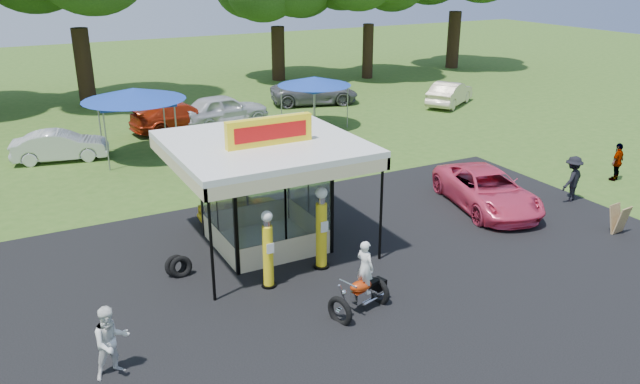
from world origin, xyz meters
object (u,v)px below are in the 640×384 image
(kiosk_car, at_px, (240,207))
(pink_sedan, at_px, (487,190))
(spectator_east_a, at_px, (572,179))
(bg_car_d, at_px, (314,92))
(motorcycle, at_px, (363,283))
(bg_car_a, at_px, (60,146))
(bg_car_e, at_px, (450,93))
(gas_station_kiosk, at_px, (265,191))
(spectator_east_b, at_px, (617,162))
(bg_car_b, at_px, (180,116))
(tent_east, at_px, (314,81))
(gas_pump_left, at_px, (268,252))
(spectator_west, at_px, (111,342))
(a_frame_sign, at_px, (619,220))
(gas_pump_right, at_px, (321,230))
(bg_car_c, at_px, (224,109))
(tent_west, at_px, (134,95))

(kiosk_car, xyz_separation_m, pink_sedan, (8.18, -3.05, 0.21))
(pink_sedan, bearing_deg, spectator_east_a, -3.07)
(pink_sedan, relative_size, bg_car_d, 0.93)
(motorcycle, xyz_separation_m, pink_sedan, (7.56, 3.88, -0.08))
(bg_car_a, relative_size, bg_car_e, 0.92)
(pink_sedan, distance_m, bg_car_e, 16.84)
(bg_car_e, bearing_deg, gas_station_kiosk, 94.29)
(spectator_east_a, height_order, spectator_east_b, spectator_east_a)
(bg_car_b, height_order, tent_east, tent_east)
(gas_pump_left, height_order, spectator_west, gas_pump_left)
(motorcycle, distance_m, spectator_west, 6.07)
(gas_pump_left, relative_size, motorcycle, 1.13)
(gas_station_kiosk, distance_m, a_frame_sign, 11.44)
(gas_pump_right, height_order, tent_east, tent_east)
(gas_pump_right, bearing_deg, tent_east, 63.26)
(bg_car_b, height_order, bg_car_c, bg_car_c)
(gas_pump_left, distance_m, bg_car_c, 18.19)
(gas_pump_right, distance_m, bg_car_d, 21.79)
(a_frame_sign, relative_size, pink_sedan, 0.19)
(bg_car_a, relative_size, bg_car_c, 0.84)
(spectator_east_b, xyz_separation_m, tent_east, (-6.80, 13.21, 1.65))
(a_frame_sign, xyz_separation_m, kiosk_car, (-10.41, 6.78, -0.01))
(gas_station_kiosk, distance_m, tent_west, 11.29)
(a_frame_sign, height_order, spectator_west, spectator_west)
(bg_car_b, relative_size, bg_car_c, 1.06)
(pink_sedan, distance_m, bg_car_a, 18.28)
(spectator_east_a, bearing_deg, bg_car_e, -129.49)
(gas_pump_right, xyz_separation_m, bg_car_d, (9.85, 19.43, -0.46))
(kiosk_car, distance_m, bg_car_e, 20.77)
(pink_sedan, bearing_deg, gas_station_kiosk, -172.26)
(bg_car_a, bearing_deg, gas_station_kiosk, -148.65)
(gas_pump_right, bearing_deg, spectator_east_b, 4.87)
(gas_station_kiosk, height_order, gas_pump_left, gas_station_kiosk)
(bg_car_c, relative_size, tent_east, 1.26)
(bg_car_c, bearing_deg, gas_pump_left, 156.86)
(motorcycle, relative_size, spectator_east_b, 1.28)
(pink_sedan, height_order, spectator_east_a, spectator_east_a)
(gas_station_kiosk, bearing_deg, tent_east, 56.63)
(gas_station_kiosk, height_order, bg_car_e, gas_station_kiosk)
(pink_sedan, distance_m, spectator_west, 14.10)
(pink_sedan, bearing_deg, bg_car_c, 118.44)
(spectator_east_a, height_order, bg_car_c, spectator_east_a)
(gas_station_kiosk, xyz_separation_m, bg_car_c, (4.01, 14.97, -0.96))
(gas_pump_right, relative_size, bg_car_a, 0.62)
(spectator_west, bearing_deg, kiosk_car, 39.97)
(a_frame_sign, bearing_deg, spectator_east_a, 65.42)
(bg_car_b, bearing_deg, kiosk_car, 165.24)
(a_frame_sign, height_order, spectator_east_b, spectator_east_b)
(a_frame_sign, distance_m, tent_west, 19.79)
(bg_car_b, bearing_deg, gas_station_kiosk, 166.27)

